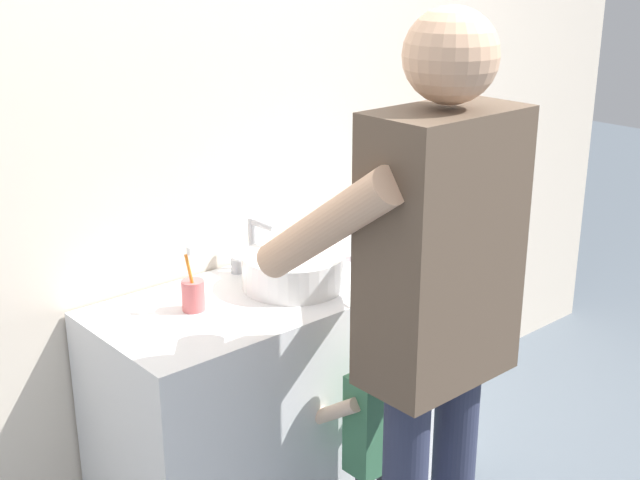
{
  "coord_description": "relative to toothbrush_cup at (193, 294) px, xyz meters",
  "views": [
    {
      "loc": [
        -1.61,
        -1.68,
        1.89
      ],
      "look_at": [
        0.0,
        0.15,
        1.04
      ],
      "focal_mm": 47.58,
      "sensor_mm": 36.0,
      "label": 1
    }
  ],
  "objects": [
    {
      "name": "soap_bottle",
      "position": [
        0.69,
        -0.01,
        0.02
      ],
      "size": [
        0.06,
        0.06,
        0.17
      ],
      "color": "#B27FC6",
      "rests_on": "vanity_cabinet"
    },
    {
      "name": "vanity_cabinet",
      "position": [
        0.35,
        -0.03,
        -0.48
      ],
      "size": [
        1.3,
        0.54,
        0.85
      ],
      "primitive_type": "cube",
      "color": "white",
      "rests_on": "ground"
    },
    {
      "name": "faucet",
      "position": [
        0.35,
        0.15,
        0.03
      ],
      "size": [
        0.18,
        0.14,
        0.18
      ],
      "color": "#B7BABF",
      "rests_on": "vanity_cabinet"
    },
    {
      "name": "back_wall",
      "position": [
        0.35,
        0.29,
        0.45
      ],
      "size": [
        4.4,
        0.08,
        2.7
      ],
      "color": "beige",
      "rests_on": "ground"
    },
    {
      "name": "sink_basin",
      "position": [
        0.35,
        -0.05,
        0.01
      ],
      "size": [
        0.33,
        0.33,
        0.11
      ],
      "color": "white",
      "rests_on": "vanity_cabinet"
    },
    {
      "name": "child_toddler",
      "position": [
        0.35,
        -0.43,
        -0.42
      ],
      "size": [
        0.25,
        0.25,
        0.81
      ],
      "color": "#47474C",
      "rests_on": "ground"
    },
    {
      "name": "toothbrush_cup",
      "position": [
        0.0,
        0.0,
        0.0
      ],
      "size": [
        0.07,
        0.07,
        0.21
      ],
      "color": "#D86666",
      "rests_on": "vanity_cabinet"
    },
    {
      "name": "adult_parent",
      "position": [
        0.29,
        -0.69,
        0.16
      ],
      "size": [
        0.55,
        0.57,
        1.77
      ],
      "color": "#2D334C",
      "rests_on": "ground"
    }
  ]
}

